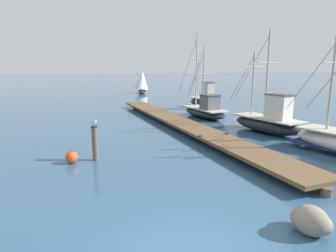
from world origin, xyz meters
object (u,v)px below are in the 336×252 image
at_px(fishing_boat_0, 269,121).
at_px(fishing_boat_1, 205,101).
at_px(shore_rock_near_right, 311,221).
at_px(mooring_piling, 95,142).
at_px(perched_seagull, 94,122).
at_px(distant_sailboat, 142,82).
at_px(mooring_buoy, 72,157).
at_px(fishing_boat_2, 205,110).

height_order(fishing_boat_0, fishing_boat_1, fishing_boat_0).
relative_size(fishing_boat_1, shore_rock_near_right, 4.98).
bearing_deg(fishing_boat_1, mooring_piling, -129.88).
relative_size(fishing_boat_1, perched_seagull, 17.51).
height_order(fishing_boat_1, distant_sailboat, fishing_boat_1).
xyz_separation_m(perched_seagull, mooring_buoy, (-0.98, -0.13, -1.41)).
height_order(fishing_boat_1, fishing_boat_2, fishing_boat_2).
bearing_deg(fishing_boat_0, distant_sailboat, 92.39).
height_order(fishing_boat_1, shore_rock_near_right, fishing_boat_1).
height_order(mooring_piling, distant_sailboat, distant_sailboat).
height_order(fishing_boat_2, mooring_piling, fishing_boat_2).
bearing_deg(mooring_piling, shore_rock_near_right, -58.17).
bearing_deg(fishing_boat_0, fishing_boat_2, 102.84).
bearing_deg(distant_sailboat, fishing_boat_1, -83.54).
relative_size(fishing_boat_1, distant_sailboat, 1.30).
relative_size(fishing_boat_0, mooring_buoy, 10.43).
height_order(fishing_boat_0, shore_rock_near_right, fishing_boat_0).
distance_m(fishing_boat_0, distant_sailboat, 30.43).
bearing_deg(fishing_boat_2, mooring_piling, -136.87).
bearing_deg(mooring_piling, fishing_boat_0, 12.68).
bearing_deg(mooring_buoy, fishing_boat_2, 40.63).
relative_size(fishing_boat_2, mooring_buoy, 11.83).
distance_m(perched_seagull, shore_rock_near_right, 8.81).
height_order(shore_rock_near_right, distant_sailboat, distant_sailboat).
xyz_separation_m(mooring_piling, distant_sailboat, (9.32, 32.77, 0.96)).
bearing_deg(fishing_boat_0, mooring_buoy, -167.78).
relative_size(fishing_boat_0, mooring_piling, 4.07).
relative_size(fishing_boat_1, mooring_buoy, 10.20).
relative_size(shore_rock_near_right, distant_sailboat, 0.26).
distance_m(fishing_boat_1, fishing_boat_2, 5.63).
xyz_separation_m(perched_seagull, distant_sailboat, (9.32, 32.76, 0.09)).
distance_m(fishing_boat_1, perched_seagull, 17.92).
bearing_deg(distant_sailboat, mooring_buoy, -107.39).
bearing_deg(mooring_piling, fishing_boat_1, 50.12).
bearing_deg(perched_seagull, fishing_boat_1, 50.10).
xyz_separation_m(fishing_boat_1, shore_rock_near_right, (-6.89, -21.12, -0.40)).
bearing_deg(mooring_buoy, shore_rock_near_right, -52.51).
distance_m(fishing_boat_2, mooring_piling, 12.57).
relative_size(fishing_boat_2, shore_rock_near_right, 5.77).
distance_m(mooring_piling, perched_seagull, 0.88).
distance_m(fishing_boat_0, fishing_boat_2, 6.37).
bearing_deg(fishing_boat_2, mooring_buoy, -139.37).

